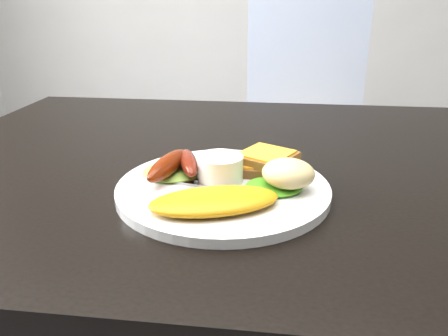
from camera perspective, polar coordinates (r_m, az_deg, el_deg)
name	(u,v)px	position (r m, az deg, el deg)	size (l,w,h in m)	color
dining_table	(274,170)	(0.72, 6.57, -0.20)	(1.20, 0.80, 0.04)	black
dining_chair	(303,152)	(1.67, 10.33, 2.07)	(0.46, 0.46, 0.06)	tan
person	(182,58)	(1.16, -5.48, 14.14)	(0.61, 0.41, 1.70)	navy
plate	(223,189)	(0.59, -0.12, -2.72)	(0.28, 0.28, 0.01)	white
lettuce_left	(175,171)	(0.62, -6.41, -0.35)	(0.09, 0.08, 0.01)	olive
lettuce_right	(274,186)	(0.57, 6.53, -2.40)	(0.08, 0.07, 0.01)	green
omelette	(214,201)	(0.52, -1.28, -4.31)	(0.16, 0.07, 0.02)	orange
sausage_a	(168,165)	(0.60, -7.35, 0.40)	(0.03, 0.11, 0.03)	#69100A
sausage_b	(189,162)	(0.61, -4.65, 0.73)	(0.02, 0.09, 0.02)	maroon
ramekin	(220,169)	(0.59, -0.50, -0.09)	(0.06, 0.06, 0.04)	white
toast_a	(252,166)	(0.63, 3.63, 0.32)	(0.08, 0.08, 0.01)	brown
toast_b	(267,158)	(0.63, 5.58, 1.30)	(0.07, 0.07, 0.01)	olive
potato_salad	(288,173)	(0.56, 8.39, -0.69)	(0.07, 0.06, 0.04)	beige
fork	(197,184)	(0.58, -3.55, -2.08)	(0.16, 0.01, 0.00)	#ADAFB7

